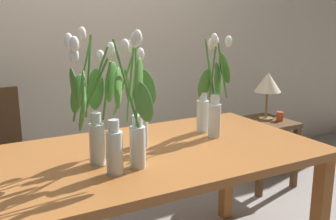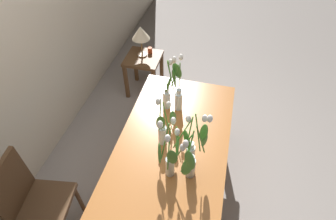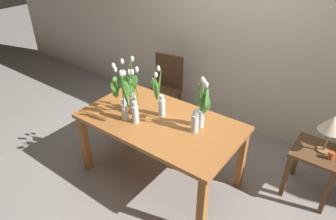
# 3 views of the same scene
# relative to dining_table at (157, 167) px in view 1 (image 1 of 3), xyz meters

# --- Properties ---
(room_wall_rear) EXTENTS (9.00, 0.10, 2.70)m
(room_wall_rear) POSITION_rel_dining_table_xyz_m (0.00, 1.48, 0.70)
(room_wall_rear) COLOR beige
(room_wall_rear) RESTS_ON ground
(dining_table) EXTENTS (1.60, 0.90, 0.74)m
(dining_table) POSITION_rel_dining_table_xyz_m (0.00, 0.00, 0.00)
(dining_table) COLOR #A3602D
(dining_table) RESTS_ON ground
(tulip_vase_0) EXTENTS (0.27, 0.22, 0.58)m
(tulip_vase_0) POSITION_rel_dining_table_xyz_m (-0.31, -0.18, 0.33)
(tulip_vase_0) COLOR silver
(tulip_vase_0) RESTS_ON dining_table
(tulip_vase_1) EXTENTS (0.15, 0.16, 0.59)m
(tulip_vase_1) POSITION_rel_dining_table_xyz_m (-0.34, -0.04, 0.28)
(tulip_vase_1) COLOR silver
(tulip_vase_1) RESTS_ON dining_table
(tulip_vase_2) EXTENTS (0.16, 0.16, 0.54)m
(tulip_vase_2) POSITION_rel_dining_table_xyz_m (0.39, 0.06, 0.27)
(tulip_vase_2) COLOR silver
(tulip_vase_2) RESTS_ON dining_table
(tulip_vase_3) EXTENTS (0.15, 0.16, 0.53)m
(tulip_vase_3) POSITION_rel_dining_table_xyz_m (-0.05, 0.07, 0.27)
(tulip_vase_3) COLOR silver
(tulip_vase_3) RESTS_ON dining_table
(tulip_vase_4) EXTENTS (0.16, 0.12, 0.55)m
(tulip_vase_4) POSITION_rel_dining_table_xyz_m (0.39, 0.13, 0.27)
(tulip_vase_4) COLOR silver
(tulip_vase_4) RESTS_ON dining_table
(tulip_vase_5) EXTENTS (0.17, 0.26, 0.57)m
(tulip_vase_5) POSITION_rel_dining_table_xyz_m (-0.20, -0.16, 0.31)
(tulip_vase_5) COLOR silver
(tulip_vase_5) RESTS_ON dining_table
(side_table) EXTENTS (0.44, 0.44, 0.55)m
(side_table) POSITION_rel_dining_table_xyz_m (1.36, 0.71, -0.22)
(side_table) COLOR brown
(side_table) RESTS_ON ground
(table_lamp) EXTENTS (0.22, 0.22, 0.40)m
(table_lamp) POSITION_rel_dining_table_xyz_m (1.40, 0.73, 0.21)
(table_lamp) COLOR olive
(table_lamp) RESTS_ON side_table
(pillar_candle) EXTENTS (0.06, 0.06, 0.07)m
(pillar_candle) POSITION_rel_dining_table_xyz_m (1.48, 0.65, -0.06)
(pillar_candle) COLOR #CC4C23
(pillar_candle) RESTS_ON side_table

